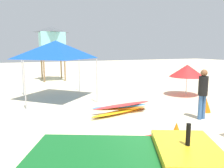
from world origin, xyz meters
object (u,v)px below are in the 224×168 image
surfboard_pile (121,109)px  traffic_cone_far (176,132)px  lifeguard_near_left (203,91)px  traffic_cone_near (206,105)px  cooler_box (156,144)px  lifeguard_tower (52,41)px  popup_canopy (56,50)px  beach_umbrella_left (187,71)px

surfboard_pile → traffic_cone_far: bearing=-84.3°
lifeguard_near_left → traffic_cone_near: bearing=35.2°
traffic_cone_near → cooler_box: size_ratio=0.94×
lifeguard_tower → cooler_box: lifeguard_tower is taller
popup_canopy → cooler_box: 7.22m
lifeguard_tower → traffic_cone_far: bearing=-84.8°
lifeguard_near_left → popup_canopy: size_ratio=0.56×
lifeguard_tower → traffic_cone_near: size_ratio=7.62×
beach_umbrella_left → cooler_box: 7.19m
lifeguard_near_left → surfboard_pile: bearing=144.0°
lifeguard_near_left → cooler_box: lifeguard_near_left is taller
lifeguard_near_left → traffic_cone_near: size_ratio=3.22×
lifeguard_near_left → lifeguard_tower: lifeguard_tower is taller
traffic_cone_near → traffic_cone_far: 3.39m
popup_canopy → traffic_cone_far: popup_canopy is taller
lifeguard_near_left → cooler_box: (-2.90, -1.43, -0.84)m
surfboard_pile → traffic_cone_far: (0.28, -2.85, 0.06)m
lifeguard_near_left → lifeguard_tower: size_ratio=0.42×
lifeguard_tower → beach_umbrella_left: bearing=-57.4°
popup_canopy → traffic_cone_near: bearing=-43.7°
popup_canopy → traffic_cone_near: popup_canopy is taller
popup_canopy → lifeguard_tower: lifeguard_tower is taller
cooler_box → popup_canopy: bearing=100.1°
popup_canopy → cooler_box: popup_canopy is taller
surfboard_pile → lifeguard_tower: bearing=95.1°
surfboard_pile → cooler_box: 3.18m
cooler_box → traffic_cone_near: bearing=28.4°
surfboard_pile → popup_canopy: (-1.76, 3.62, 2.22)m
lifeguard_tower → cooler_box: bearing=-88.4°
surfboard_pile → traffic_cone_far: 2.86m
lifeguard_near_left → beach_umbrella_left: lifeguard_near_left is taller
lifeguard_near_left → traffic_cone_far: (-2.06, -1.14, -0.76)m
surfboard_pile → traffic_cone_far: size_ratio=5.03×
lifeguard_near_left → beach_umbrella_left: size_ratio=0.96×
traffic_cone_near → popup_canopy: bearing=136.3°
beach_umbrella_left → traffic_cone_far: bearing=-134.3°
beach_umbrella_left → cooler_box: (-5.24, -4.79, -1.14)m
lifeguard_near_left → cooler_box: size_ratio=3.02×
surfboard_pile → lifeguard_tower: (-0.93, 10.42, 2.86)m
traffic_cone_near → lifeguard_tower: bearing=109.7°
surfboard_pile → lifeguard_near_left: bearing=-36.0°
surfboard_pile → beach_umbrella_left: beach_umbrella_left is taller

